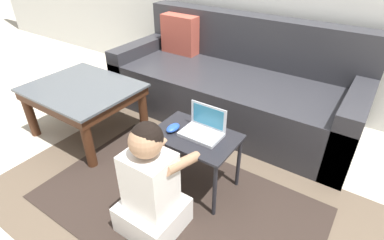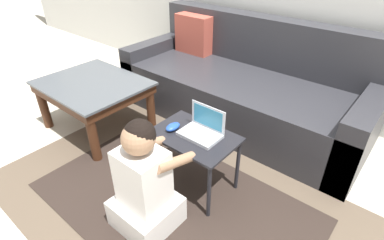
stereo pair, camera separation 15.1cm
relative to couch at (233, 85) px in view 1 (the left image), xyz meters
name	(u,v)px [view 1 (the left image)]	position (x,y,z in m)	size (l,w,h in m)	color
ground_plane	(169,189)	(0.13, -1.11, -0.29)	(16.00, 16.00, 0.00)	beige
area_rug	(177,203)	(0.25, -1.18, -0.28)	(2.33, 1.42, 0.01)	brown
couch	(233,85)	(0.00, 0.00, 0.00)	(2.11, 0.88, 0.83)	#2D2D33
coffee_table	(83,95)	(-0.82, -0.95, 0.07)	(0.82, 0.67, 0.42)	#4C5156
laptop_desk	(195,143)	(0.25, -0.97, 0.06)	(0.51, 0.35, 0.40)	black
laptop	(203,130)	(0.28, -0.94, 0.15)	(0.24, 0.16, 0.17)	#B7BCC6
computer_mouse	(173,128)	(0.11, -1.01, 0.14)	(0.06, 0.11, 0.04)	#234CB2
person_seated	(151,187)	(0.24, -1.37, 0.01)	(0.33, 0.43, 0.69)	silver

